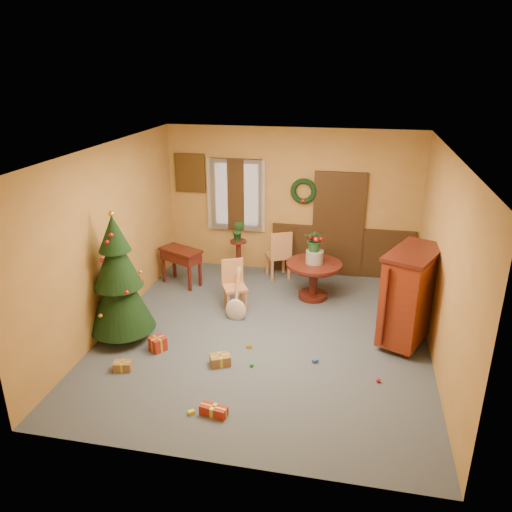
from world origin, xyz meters
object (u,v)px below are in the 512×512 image
(chair_near, at_px, (234,283))
(writing_desk, at_px, (181,258))
(christmas_tree, at_px, (119,280))
(sideboard, at_px, (410,294))
(dining_table, at_px, (314,273))

(chair_near, bearing_deg, writing_desk, 147.90)
(chair_near, distance_m, christmas_tree, 2.03)
(christmas_tree, distance_m, writing_desk, 2.17)
(christmas_tree, xyz_separation_m, sideboard, (4.30, 0.78, -0.18))
(christmas_tree, xyz_separation_m, writing_desk, (0.21, 2.12, -0.43))
(chair_near, height_order, writing_desk, chair_near)
(chair_near, height_order, sideboard, sideboard)
(dining_table, distance_m, chair_near, 1.48)
(dining_table, relative_size, chair_near, 1.14)
(chair_near, xyz_separation_m, writing_desk, (-1.23, 0.77, 0.07))
(writing_desk, distance_m, sideboard, 4.31)
(chair_near, distance_m, sideboard, 2.93)
(chair_near, bearing_deg, dining_table, 27.06)
(chair_near, xyz_separation_m, sideboard, (2.86, -0.57, 0.33))
(dining_table, height_order, christmas_tree, christmas_tree)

